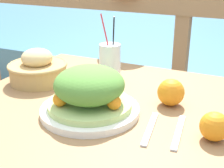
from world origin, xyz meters
name	(u,v)px	position (x,y,z in m)	size (l,w,h in m)	color
patio_table	(119,135)	(0.00, 0.00, 0.61)	(0.98, 0.81, 0.71)	#997047
railing_fence	(182,43)	(0.00, 0.78, 0.73)	(2.80, 0.08, 0.97)	#937551
salad_plate	(90,94)	(-0.06, -0.08, 0.78)	(0.29, 0.29, 0.14)	white
drink_glass	(110,64)	(-0.11, 0.17, 0.79)	(0.08, 0.08, 0.25)	silver
bread_basket	(38,69)	(-0.35, 0.06, 0.76)	(0.21, 0.21, 0.12)	tan
fork	(150,128)	(0.13, -0.09, 0.72)	(0.04, 0.18, 0.00)	silver
knife	(178,132)	(0.20, -0.08, 0.72)	(0.04, 0.18, 0.00)	silver
orange_near_basket	(214,126)	(0.29, -0.07, 0.75)	(0.07, 0.07, 0.07)	orange
orange_near_glass	(171,92)	(0.14, 0.08, 0.76)	(0.08, 0.08, 0.08)	orange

